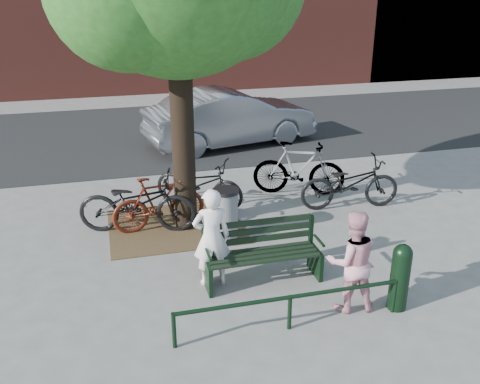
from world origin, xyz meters
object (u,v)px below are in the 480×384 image
object	(u,v)px
park_bench	(261,251)
bicycle_c	(199,183)
parked_car	(230,117)
person_left	(212,238)
bollard	(400,275)
person_right	(352,261)
litter_bin	(226,214)

from	to	relation	value
park_bench	bicycle_c	bearing A→B (deg)	97.58
parked_car	bicycle_c	bearing A→B (deg)	145.96
person_left	bollard	bearing A→B (deg)	153.78
person_right	parked_car	xyz separation A→B (m)	(0.22, 7.86, 0.02)
bollard	bicycle_c	size ratio (longest dim) A/B	0.53
person_left	person_right	bearing A→B (deg)	149.26
person_right	bollard	distance (m)	0.70
park_bench	person_right	xyz separation A→B (m)	(0.95, -1.03, 0.25)
litter_bin	person_left	bearing A→B (deg)	-111.18
litter_bin	bicycle_c	bearing A→B (deg)	97.08
bicycle_c	litter_bin	bearing A→B (deg)	-138.52
litter_bin	park_bench	bearing A→B (deg)	-81.90
person_right	bicycle_c	xyz separation A→B (m)	(-1.34, 3.99, -0.24)
person_right	litter_bin	xyz separation A→B (m)	(-1.16, 2.48, -0.26)
bollard	parked_car	world-z (taller)	parked_car
person_right	park_bench	bearing A→B (deg)	-39.87
park_bench	bicycle_c	xyz separation A→B (m)	(-0.39, 2.96, 0.01)
parked_car	bollard	bearing A→B (deg)	171.04
bicycle_c	person_right	bearing A→B (deg)	-126.99
person_left	litter_bin	bearing A→B (deg)	-108.79
person_left	litter_bin	size ratio (longest dim) A/B	1.64
person_right	parked_car	bearing A→B (deg)	-84.14
bollard	litter_bin	world-z (taller)	bollard
person_right	bollard	size ratio (longest dim) A/B	1.48
bicycle_c	parked_car	xyz separation A→B (m)	(1.57, 3.87, 0.26)
person_right	parked_car	world-z (taller)	parked_car
litter_bin	parked_car	distance (m)	5.56
bollard	litter_bin	distance (m)	3.21
park_bench	parked_car	size ratio (longest dim) A/B	0.38
park_bench	person_left	distance (m)	0.79
park_bench	litter_bin	distance (m)	1.46
litter_bin	parked_car	bearing A→B (deg)	75.64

